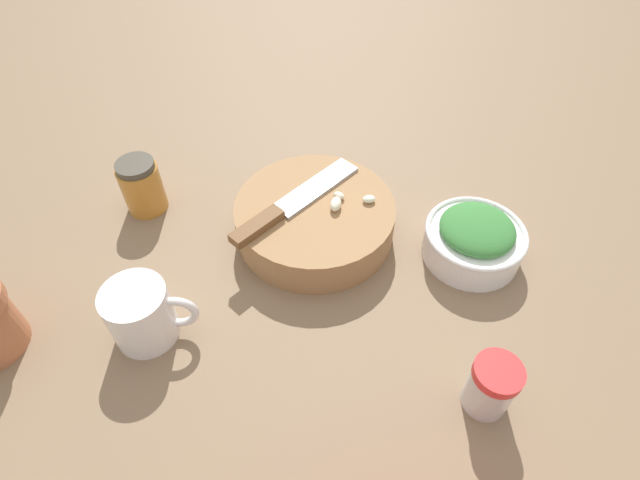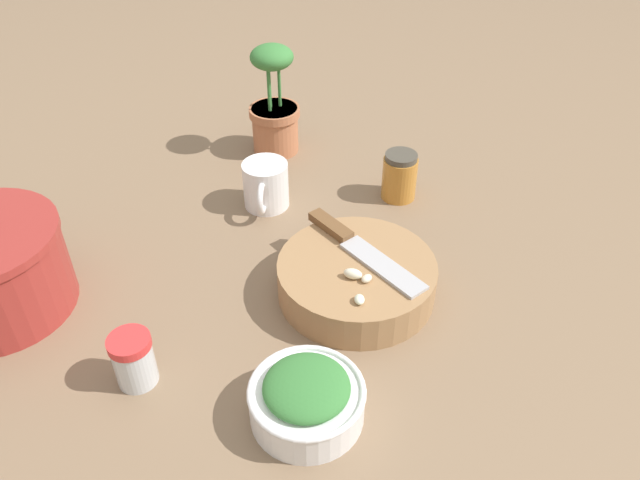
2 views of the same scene
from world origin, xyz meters
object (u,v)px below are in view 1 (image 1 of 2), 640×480
at_px(garlic_cloves, 344,201).
at_px(cutting_board, 315,219).
at_px(chef_knife, 289,205).
at_px(coffee_mug, 143,314).
at_px(honey_jar, 142,186).
at_px(herb_bowl, 474,239).
at_px(spice_jar, 491,386).

bearing_deg(garlic_cloves, cutting_board, 30.33).
bearing_deg(chef_knife, coffee_mug, -91.26).
bearing_deg(honey_jar, chef_knife, -168.39).
relative_size(chef_knife, herb_bowl, 1.62).
height_order(garlic_cloves, herb_bowl, garlic_cloves).
xyz_separation_m(garlic_cloves, coffee_mug, (0.14, 0.26, -0.02)).
xyz_separation_m(chef_knife, coffee_mug, (0.08, 0.22, -0.02)).
bearing_deg(chef_knife, honey_jar, -150.93).
bearing_deg(cutting_board, chef_knife, 32.32).
height_order(cutting_board, honey_jar, honey_jar).
bearing_deg(cutting_board, honey_jar, 14.38).
bearing_deg(honey_jar, herb_bowl, -165.03).
distance_m(cutting_board, honey_jar, 0.26).
bearing_deg(spice_jar, chef_knife, -21.93).
height_order(spice_jar, honey_jar, honey_jar).
distance_m(spice_jar, coffee_mug, 0.40).
relative_size(coffee_mug, honey_jar, 1.20).
bearing_deg(cutting_board, herb_bowl, -164.33).
relative_size(cutting_board, chef_knife, 1.02).
bearing_deg(chef_knife, cutting_board, 49.77).
bearing_deg(coffee_mug, chef_knife, -108.72).
height_order(chef_knife, herb_bowl, same).
distance_m(garlic_cloves, spice_jar, 0.30).
bearing_deg(honey_jar, spice_jar, 171.46).
bearing_deg(chef_knife, garlic_cloves, 48.71).
xyz_separation_m(herb_bowl, coffee_mug, (0.32, 0.30, 0.01)).
bearing_deg(garlic_cloves, herb_bowl, -167.63).
bearing_deg(spice_jar, garlic_cloves, -33.79).
height_order(garlic_cloves, coffee_mug, coffee_mug).
height_order(chef_knife, spice_jar, spice_jar).
relative_size(garlic_cloves, honey_jar, 0.72).
distance_m(chef_knife, spice_jar, 0.34).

